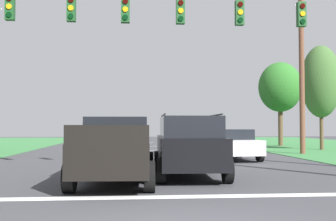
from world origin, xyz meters
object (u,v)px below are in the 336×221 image
suv_black (189,145)px  distant_car_crossing_white (232,144)px  pickup_truck (116,150)px  tree_roadside_left (321,82)px  overhead_signal_span (155,56)px  tree_roadside_far_right (280,87)px  utility_pole_mid_right (302,72)px

suv_black → distant_car_crossing_white: 7.45m
pickup_truck → tree_roadside_left: 21.04m
overhead_signal_span → tree_roadside_far_right: size_ratio=2.44×
pickup_truck → distant_car_crossing_white: (5.44, 7.86, -0.18)m
pickup_truck → utility_pole_mid_right: (10.70, 11.59, 3.97)m
pickup_truck → suv_black: bearing=25.0°
utility_pole_mid_right → tree_roadside_left: bearing=51.9°
tree_roadside_far_right → tree_roadside_left: bearing=-83.2°
utility_pole_mid_right → tree_roadside_far_right: size_ratio=1.44×
tree_roadside_far_right → distant_car_crossing_white: bearing=-119.0°
utility_pole_mid_right → pickup_truck: bearing=-132.7°
pickup_truck → suv_black: 2.59m
distant_car_crossing_white → utility_pole_mid_right: utility_pole_mid_right is taller
pickup_truck → tree_roadside_far_right: size_ratio=0.77×
overhead_signal_span → tree_roadside_left: size_ratio=2.35×
suv_black → tree_roadside_left: size_ratio=0.66×
overhead_signal_span → suv_black: size_ratio=3.57×
pickup_truck → distant_car_crossing_white: size_ratio=1.23×
overhead_signal_span → tree_roadside_left: (12.41, 12.57, 0.52)m
suv_black → tree_roadside_far_right: (10.67, 20.42, 3.91)m
distant_car_crossing_white → tree_roadside_left: (8.29, 7.60, 4.02)m
overhead_signal_span → distant_car_crossing_white: overhead_signal_span is taller
pickup_truck → distant_car_crossing_white: bearing=55.3°
overhead_signal_span → utility_pole_mid_right: (9.38, 8.70, 0.64)m
pickup_truck → suv_black: (2.35, 1.10, 0.09)m
suv_black → tree_roadside_left: tree_roadside_left is taller
distant_car_crossing_white → tree_roadside_far_right: bearing=61.0°
overhead_signal_span → suv_black: bearing=-60.3°
suv_black → utility_pole_mid_right: utility_pole_mid_right is taller
distant_car_crossing_white → tree_roadside_left: 11.94m
suv_black → utility_pole_mid_right: 13.96m
overhead_signal_span → distant_car_crossing_white: size_ratio=3.91×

